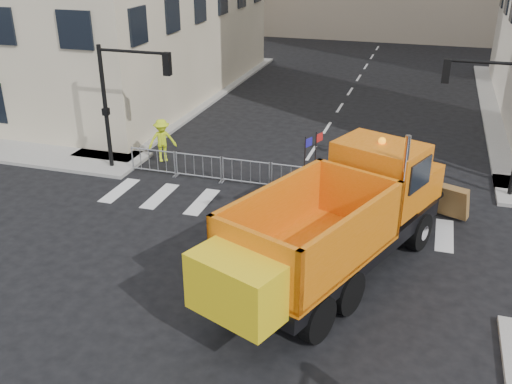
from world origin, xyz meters
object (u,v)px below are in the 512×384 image
(cop_b, at_px, (402,190))
(worker, at_px, (162,140))
(plow_truck, at_px, (336,220))
(newspaper_box, at_px, (384,168))
(cop_a, at_px, (392,188))
(cop_c, at_px, (431,192))

(cop_b, height_order, worker, worker)
(plow_truck, relative_size, cop_b, 6.64)
(cop_b, distance_m, newspaper_box, 2.56)
(newspaper_box, bearing_deg, cop_a, -75.88)
(plow_truck, height_order, worker, plow_truck)
(cop_c, bearing_deg, plow_truck, -0.82)
(newspaper_box, bearing_deg, cop_b, -67.44)
(cop_a, relative_size, cop_b, 1.03)
(plow_truck, xyz_separation_m, worker, (-8.95, 6.92, -0.82))
(cop_b, distance_m, cop_c, 1.01)
(plow_truck, xyz_separation_m, cop_c, (2.61, 5.23, -1.03))
(plow_truck, height_order, cop_a, plow_truck)
(cop_a, height_order, cop_c, cop_c)
(plow_truck, bearing_deg, cop_b, 5.03)
(newspaper_box, bearing_deg, cop_c, -49.32)
(plow_truck, xyz_separation_m, cop_a, (1.21, 5.23, -1.05))
(cop_a, distance_m, newspaper_box, 2.46)
(cop_b, relative_size, worker, 0.90)
(cop_b, relative_size, newspaper_box, 1.58)
(plow_truck, relative_size, cop_c, 6.36)
(cop_b, xyz_separation_m, worker, (-10.54, 1.69, 0.25))
(worker, bearing_deg, newspaper_box, -31.57)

